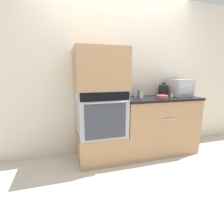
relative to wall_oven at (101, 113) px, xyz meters
The scene contains 13 objects.
ground_plane 0.87m from the wall_oven, 40.10° to the right, with size 12.00×12.00×0.00m, color beige.
wall_back 0.71m from the wall_oven, 43.44° to the left, with size 8.00×0.05×2.50m.
oven_cabinet_base 0.53m from the wall_oven, 90.00° to the left, with size 0.70×0.60×0.40m.
wall_oven is the anchor object (origin of this frame).
oven_cabinet_upper 0.62m from the wall_oven, 90.00° to the left, with size 0.70×0.60×0.57m.
counter_unit 1.00m from the wall_oven, ahead, with size 1.25×0.63×0.93m.
microwave 1.44m from the wall_oven, ahead, with size 0.32×0.37×0.27m.
knife_block 1.19m from the wall_oven, ahead, with size 0.11×0.13×0.22m.
bowl 0.96m from the wall_oven, ahead, with size 0.18×0.18×0.05m.
condiment_jar_near 0.69m from the wall_oven, ahead, with size 0.06×0.06×0.11m.
condiment_jar_mid 0.68m from the wall_oven, 14.63° to the left, with size 0.04×0.04×0.07m.
condiment_jar_far 1.17m from the wall_oven, ahead, with size 0.04×0.04×0.06m.
condiment_jar_back 0.76m from the wall_oven, 13.57° to the left, with size 0.06×0.06×0.10m.
Camera 1 is at (-0.91, -2.15, 1.29)m, focal length 28.00 mm.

